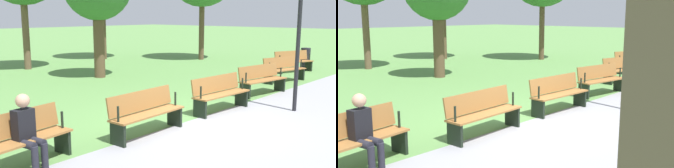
{
  "view_description": "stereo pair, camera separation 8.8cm",
  "coord_description": "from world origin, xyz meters",
  "views": [
    {
      "loc": [
        6.59,
        5.31,
        2.42
      ],
      "look_at": [
        -0.0,
        -0.68,
        0.8
      ],
      "focal_mm": 41.19,
      "sensor_mm": 36.0,
      "label": 1
    },
    {
      "loc": [
        6.53,
        5.38,
        2.42
      ],
      "look_at": [
        -0.0,
        -0.68,
        0.8
      ],
      "focal_mm": 41.19,
      "sensor_mm": 36.0,
      "label": 2
    }
  ],
  "objects": [
    {
      "name": "person_seated",
      "position": [
        3.78,
        -0.24,
        0.64
      ],
      "size": [
        0.38,
        0.56,
        1.2
      ],
      "rotation": [
        0.0,
        0.0,
        0.15
      ],
      "color": "black",
      "rests_on": "ground"
    },
    {
      "name": "lamp_post",
      "position": [
        -2.59,
        1.29,
        2.48
      ],
      "size": [
        0.32,
        0.32,
        3.5
      ],
      "color": "black",
      "rests_on": "ground"
    },
    {
      "name": "bench_0",
      "position": [
        -8.94,
        -1.65,
        0.47
      ],
      "size": [
        1.87,
        1.07,
        0.89
      ],
      "rotation": [
        0.0,
        0.0,
        -0.35
      ],
      "color": "#996633",
      "rests_on": "ground"
    },
    {
      "name": "bench_1",
      "position": [
        -6.45,
        -0.88,
        0.47
      ],
      "size": [
        1.87,
        0.91,
        0.89
      ],
      "rotation": [
        0.0,
        0.0,
        -0.25
      ],
      "color": "#996633",
      "rests_on": "ground"
    },
    {
      "name": "trash_bin",
      "position": [
        -10.39,
        -1.74,
        0.46
      ],
      "size": [
        0.42,
        0.42,
        0.92
      ],
      "primitive_type": "cylinder",
      "color": "black",
      "rests_on": "ground"
    },
    {
      "name": "bench_3",
      "position": [
        -1.3,
        -0.1,
        0.47
      ],
      "size": [
        1.84,
        0.56,
        0.89
      ],
      "rotation": [
        0.0,
        0.0,
        -0.05
      ],
      "color": "#996633",
      "rests_on": "ground"
    },
    {
      "name": "path_paving",
      "position": [
        0.0,
        2.0,
        0.0
      ],
      "size": [
        32.8,
        4.16,
        0.01
      ],
      "primitive_type": "cube",
      "color": "#939399",
      "rests_on": "ground"
    },
    {
      "name": "bench_2",
      "position": [
        -3.9,
        -0.36,
        0.47
      ],
      "size": [
        1.86,
        0.74,
        0.89
      ],
      "rotation": [
        0.0,
        0.0,
        -0.15
      ],
      "color": "#996633",
      "rests_on": "ground"
    },
    {
      "name": "bench_5",
      "position": [
        3.9,
        -0.36,
        0.47
      ],
      "size": [
        1.86,
        0.74,
        0.89
      ],
      "rotation": [
        0.0,
        0.0,
        0.15
      ],
      "color": "#996633",
      "rests_on": "ground"
    },
    {
      "name": "bench_4",
      "position": [
        1.3,
        -0.1,
        0.47
      ],
      "size": [
        1.84,
        0.56,
        0.89
      ],
      "rotation": [
        0.0,
        0.0,
        0.05
      ],
      "color": "#996633",
      "rests_on": "ground"
    },
    {
      "name": "ground_plane",
      "position": [
        0.0,
        0.0,
        0.0
      ],
      "size": [
        120.0,
        120.0,
        0.0
      ],
      "primitive_type": "plane",
      "color": "#5B8C47"
    }
  ]
}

